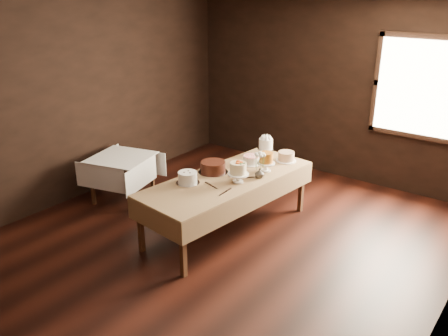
# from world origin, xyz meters

# --- Properties ---
(floor) EXTENTS (5.00, 6.00, 0.01)m
(floor) POSITION_xyz_m (0.00, 0.00, 0.00)
(floor) COLOR black
(floor) RESTS_ON ground
(wall_back) EXTENTS (5.00, 0.02, 2.80)m
(wall_back) POSITION_xyz_m (0.00, 3.00, 1.40)
(wall_back) COLOR black
(wall_back) RESTS_ON ground
(wall_left) EXTENTS (0.02, 6.00, 2.80)m
(wall_left) POSITION_xyz_m (-2.50, 0.00, 1.40)
(wall_left) COLOR black
(wall_left) RESTS_ON ground
(window) EXTENTS (1.10, 0.05, 1.30)m
(window) POSITION_xyz_m (1.30, 2.94, 1.60)
(window) COLOR #FFEABF
(window) RESTS_ON wall_back
(display_table) EXTENTS (1.17, 2.42, 0.72)m
(display_table) POSITION_xyz_m (-0.12, 0.43, 0.67)
(display_table) COLOR #3E2313
(display_table) RESTS_ON ground
(side_table) EXTENTS (0.97, 0.97, 0.66)m
(side_table) POSITION_xyz_m (-1.87, 0.24, 0.59)
(side_table) COLOR #3E2313
(side_table) RESTS_ON ground
(cake_meringue) EXTENTS (0.23, 0.23, 0.25)m
(cake_meringue) POSITION_xyz_m (-0.19, 1.41, 0.83)
(cake_meringue) COLOR silver
(cake_meringue) RESTS_ON display_table
(cake_speckled) EXTENTS (0.30, 0.30, 0.13)m
(cake_speckled) POSITION_xyz_m (0.16, 1.37, 0.78)
(cake_speckled) COLOR white
(cake_speckled) RESTS_ON display_table
(cake_lattice) EXTENTS (0.28, 0.28, 0.11)m
(cake_lattice) POSITION_xyz_m (-0.15, 1.00, 0.77)
(cake_lattice) COLOR white
(cake_lattice) RESTS_ON display_table
(cake_caramel) EXTENTS (0.23, 0.23, 0.26)m
(cake_caramel) POSITION_xyz_m (0.14, 0.90, 0.83)
(cake_caramel) COLOR white
(cake_caramel) RESTS_ON display_table
(cake_chocolate) EXTENTS (0.44, 0.44, 0.15)m
(cake_chocolate) POSITION_xyz_m (-0.36, 0.45, 0.79)
(cake_chocolate) COLOR silver
(cake_chocolate) RESTS_ON display_table
(cake_flowers) EXTENTS (0.28, 0.28, 0.26)m
(cake_flowers) POSITION_xyz_m (0.06, 0.39, 0.84)
(cake_flowers) COLOR white
(cake_flowers) RESTS_ON display_table
(cake_swirl) EXTENTS (0.30, 0.30, 0.15)m
(cake_swirl) POSITION_xyz_m (-0.39, -0.00, 0.79)
(cake_swirl) COLOR silver
(cake_swirl) RESTS_ON display_table
(cake_server_a) EXTENTS (0.24, 0.09, 0.01)m
(cake_server_a) POSITION_xyz_m (-0.08, 0.10, 0.72)
(cake_server_a) COLOR silver
(cake_server_a) RESTS_ON display_table
(cake_server_b) EXTENTS (0.04, 0.24, 0.01)m
(cake_server_b) POSITION_xyz_m (0.12, 0.02, 0.72)
(cake_server_b) COLOR silver
(cake_server_b) RESTS_ON display_table
(cake_server_c) EXTENTS (0.10, 0.24, 0.01)m
(cake_server_c) POSITION_xyz_m (-0.18, 0.72, 0.72)
(cake_server_c) COLOR silver
(cake_server_c) RESTS_ON display_table
(cake_server_d) EXTENTS (0.17, 0.20, 0.01)m
(cake_server_d) POSITION_xyz_m (0.18, 0.69, 0.72)
(cake_server_d) COLOR silver
(cake_server_d) RESTS_ON display_table
(cake_server_e) EXTENTS (0.20, 0.17, 0.01)m
(cake_server_e) POSITION_xyz_m (-0.47, 0.21, 0.72)
(cake_server_e) COLOR silver
(cake_server_e) RESTS_ON display_table
(flower_vase) EXTENTS (0.14, 0.14, 0.12)m
(flower_vase) POSITION_xyz_m (0.20, 0.66, 0.78)
(flower_vase) COLOR #2D2823
(flower_vase) RESTS_ON display_table
(flower_bouquet) EXTENTS (0.14, 0.14, 0.20)m
(flower_bouquet) POSITION_xyz_m (0.20, 0.66, 0.96)
(flower_bouquet) COLOR white
(flower_bouquet) RESTS_ON flower_vase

